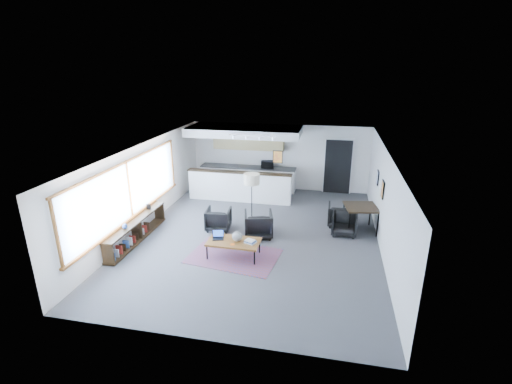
% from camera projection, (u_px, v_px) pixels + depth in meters
% --- Properties ---
extents(room, '(7.02, 9.02, 2.62)m').
position_uv_depth(room, '(257.00, 194.00, 10.58)').
color(room, '#4A4A4D').
rests_on(room, ground).
extents(window, '(0.10, 5.95, 1.66)m').
position_uv_depth(window, '(129.00, 191.00, 10.35)').
color(window, '#8CBFFF').
rests_on(window, room).
extents(console, '(0.35, 3.00, 0.80)m').
position_uv_depth(console, '(136.00, 231.00, 10.56)').
color(console, black).
rests_on(console, floor).
extents(kitchenette, '(4.20, 1.96, 2.60)m').
position_uv_depth(kitchenette, '(245.00, 158.00, 14.21)').
color(kitchenette, white).
rests_on(kitchenette, floor).
extents(doorway, '(1.10, 0.12, 2.15)m').
position_uv_depth(doorway, '(338.00, 166.00, 14.30)').
color(doorway, black).
rests_on(doorway, room).
extents(track_light, '(1.60, 0.07, 0.15)m').
position_uv_depth(track_light, '(252.00, 137.00, 12.32)').
color(track_light, silver).
rests_on(track_light, room).
extents(wall_art_lower, '(0.03, 0.38, 0.48)m').
position_uv_depth(wall_art_lower, '(383.00, 190.00, 10.20)').
color(wall_art_lower, black).
rests_on(wall_art_lower, room).
extents(wall_art_upper, '(0.03, 0.34, 0.44)m').
position_uv_depth(wall_art_upper, '(378.00, 178.00, 11.42)').
color(wall_art_upper, black).
rests_on(wall_art_upper, room).
extents(kilim_rug, '(2.49, 1.87, 0.01)m').
position_uv_depth(kilim_rug, '(234.00, 256.00, 9.83)').
color(kilim_rug, '#62374D').
rests_on(kilim_rug, floor).
extents(coffee_table, '(1.37, 0.75, 0.45)m').
position_uv_depth(coffee_table, '(234.00, 242.00, 9.70)').
color(coffee_table, brown).
rests_on(coffee_table, floor).
extents(laptop, '(0.35, 0.31, 0.21)m').
position_uv_depth(laptop, '(218.00, 236.00, 9.83)').
color(laptop, black).
rests_on(laptop, coffee_table).
extents(ceramic_pot, '(0.27, 0.27, 0.27)m').
position_uv_depth(ceramic_pot, '(237.00, 236.00, 9.64)').
color(ceramic_pot, gray).
rests_on(ceramic_pot, coffee_table).
extents(book_stack, '(0.33, 0.30, 0.08)m').
position_uv_depth(book_stack, '(250.00, 241.00, 9.58)').
color(book_stack, silver).
rests_on(book_stack, coffee_table).
extents(coaster, '(0.13, 0.13, 0.01)m').
position_uv_depth(coaster, '(233.00, 244.00, 9.50)').
color(coaster, '#E5590C').
rests_on(coaster, coffee_table).
extents(armchair_left, '(0.78, 0.74, 0.74)m').
position_uv_depth(armchair_left, '(218.00, 218.00, 11.31)').
color(armchair_left, black).
rests_on(armchair_left, floor).
extents(armchair_right, '(0.96, 0.92, 0.82)m').
position_uv_depth(armchair_right, '(258.00, 223.00, 10.85)').
color(armchair_right, black).
rests_on(armchair_right, floor).
extents(floor_lamp, '(0.63, 0.63, 1.70)m').
position_uv_depth(floor_lamp, '(252.00, 181.00, 11.19)').
color(floor_lamp, black).
rests_on(floor_lamp, floor).
extents(dining_table, '(1.08, 1.08, 0.79)m').
position_uv_depth(dining_table, '(361.00, 209.00, 11.10)').
color(dining_table, black).
rests_on(dining_table, floor).
extents(dining_chair_near, '(0.65, 0.61, 0.64)m').
position_uv_depth(dining_chair_near, '(344.00, 224.00, 10.99)').
color(dining_chair_near, black).
rests_on(dining_chair_near, floor).
extents(dining_chair_far, '(0.63, 0.59, 0.65)m').
position_uv_depth(dining_chair_far, '(340.00, 216.00, 11.60)').
color(dining_chair_far, black).
rests_on(dining_chair_far, floor).
extents(microwave, '(0.53, 0.35, 0.33)m').
position_uv_depth(microwave, '(267.00, 164.00, 14.56)').
color(microwave, black).
rests_on(microwave, kitchenette).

